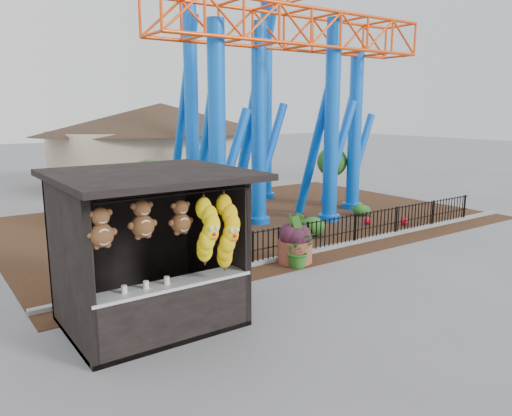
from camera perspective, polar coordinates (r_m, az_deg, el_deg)
ground at (r=11.18m, az=5.21°, el=-11.26°), size 120.00×120.00×0.00m
mulch_bed at (r=19.60m, az=-1.04°, el=-1.29°), size 18.00×12.00×0.02m
curb at (r=15.82m, az=9.23°, el=-4.32°), size 18.00×0.18×0.12m
prize_booth at (r=9.91m, az=-11.58°, el=-5.15°), size 3.50×3.40×3.12m
picket_fence at (r=16.34m, az=11.54°, el=-2.31°), size 12.20×0.06×1.00m
roller_coaster at (r=20.07m, az=1.27°, el=17.48°), size 11.00×6.37×10.82m
terracotta_planter at (r=14.16m, az=4.50°, el=-4.94°), size 1.11×1.11×0.66m
planter_foliage at (r=13.99m, az=4.54°, el=-2.38°), size 0.70×0.70×0.64m
potted_plant at (r=13.73m, az=4.83°, el=-4.80°), size 0.91×0.80×0.97m
landscaping at (r=17.95m, az=4.15°, el=-1.54°), size 7.56×4.11×0.66m
pavilion at (r=30.63m, az=-10.76°, el=8.84°), size 15.00×15.00×4.80m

